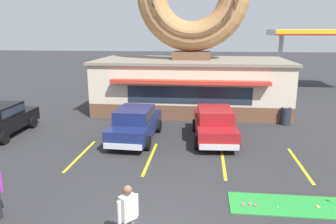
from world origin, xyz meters
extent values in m
cube|color=brown|center=(0.25, 14.00, 0.45)|extent=(12.00, 6.00, 0.90)
cube|color=beige|center=(0.25, 14.00, 2.05)|extent=(12.00, 6.00, 2.30)
cube|color=gray|center=(0.25, 14.00, 3.28)|extent=(12.30, 6.30, 0.16)
cube|color=red|center=(0.25, 10.70, 2.35)|extent=(9.00, 0.60, 0.20)
cube|color=#232D3D|center=(0.25, 10.98, 1.55)|extent=(7.20, 0.03, 1.00)
cube|color=brown|center=(0.25, 14.00, 3.61)|extent=(2.40, 1.80, 0.50)
cube|color=green|center=(3.71, 1.68, 0.01)|extent=(3.50, 1.30, 0.03)
torus|color=#D8667F|center=(2.59, 1.57, 0.05)|extent=(0.13, 0.13, 0.04)
torus|color=#E5C666|center=(4.57, 1.64, 0.05)|extent=(0.13, 0.13, 0.04)
torus|color=#A5724C|center=(2.75, 1.51, 0.05)|extent=(0.13, 0.13, 0.04)
torus|color=#D8667F|center=(2.38, 1.52, 0.05)|extent=(0.13, 0.13, 0.04)
sphere|color=white|center=(3.38, 1.47, 0.05)|extent=(0.04, 0.04, 0.04)
cube|color=maroon|center=(1.64, 7.71, 0.66)|extent=(2.07, 4.51, 0.68)
cube|color=maroon|center=(1.65, 7.56, 1.30)|extent=(1.70, 2.21, 0.60)
cube|color=#232D3D|center=(1.65, 7.56, 1.32)|extent=(1.72, 2.12, 0.36)
cube|color=silver|center=(1.49, 9.93, 0.42)|extent=(1.67, 0.22, 0.24)
cube|color=silver|center=(1.80, 5.48, 0.42)|extent=(1.67, 0.22, 0.24)
cylinder|color=black|center=(0.67, 9.01, 0.32)|extent=(0.26, 0.65, 0.64)
cylinder|color=black|center=(2.42, 9.13, 0.32)|extent=(0.26, 0.65, 0.64)
cylinder|color=black|center=(0.86, 6.29, 0.32)|extent=(0.26, 0.65, 0.64)
cylinder|color=black|center=(2.62, 6.41, 0.32)|extent=(0.26, 0.65, 0.64)
cube|color=navy|center=(-2.14, 7.34, 0.66)|extent=(1.94, 4.47, 0.68)
cube|color=navy|center=(-2.14, 7.19, 1.30)|extent=(1.65, 2.16, 0.60)
cube|color=#232D3D|center=(-2.14, 7.19, 1.32)|extent=(1.67, 2.08, 0.36)
cube|color=silver|center=(-2.04, 9.57, 0.42)|extent=(1.67, 0.17, 0.24)
cube|color=silver|center=(-2.23, 5.11, 0.42)|extent=(1.67, 0.17, 0.24)
cylinder|color=black|center=(-2.96, 8.74, 0.32)|extent=(0.25, 0.65, 0.64)
cylinder|color=black|center=(-1.20, 8.66, 0.32)|extent=(0.25, 0.65, 0.64)
cylinder|color=black|center=(-3.07, 6.01, 0.32)|extent=(0.25, 0.65, 0.64)
cylinder|color=black|center=(-1.32, 5.94, 0.32)|extent=(0.25, 0.65, 0.64)
cube|color=black|center=(-8.99, 7.29, 0.66)|extent=(1.83, 4.43, 0.68)
cube|color=silver|center=(-9.03, 9.52, 0.42)|extent=(1.67, 0.13, 0.24)
cylinder|color=black|center=(-9.90, 8.64, 0.32)|extent=(0.23, 0.64, 0.64)
cylinder|color=black|center=(-8.14, 8.67, 0.32)|extent=(0.23, 0.64, 0.64)
cylinder|color=black|center=(-8.09, 5.95, 0.32)|extent=(0.23, 0.64, 0.64)
cube|color=silver|center=(-0.59, -0.85, 1.13)|extent=(0.43, 0.45, 0.60)
cylinder|color=silver|center=(-0.43, -0.66, 1.10)|extent=(0.10, 0.10, 0.55)
cylinder|color=silver|center=(-0.75, -1.04, 1.10)|extent=(0.10, 0.10, 0.55)
sphere|color=brown|center=(-0.59, -0.85, 1.57)|extent=(0.22, 0.22, 0.22)
cylinder|color=#8C3393|center=(-4.36, 0.08, 1.11)|extent=(0.10, 0.10, 0.56)
cylinder|color=#232833|center=(5.72, 10.85, 0.47)|extent=(0.56, 0.56, 0.95)
torus|color=black|center=(5.72, 10.85, 0.95)|extent=(0.57, 0.57, 0.05)
cylinder|color=silver|center=(7.92, 23.48, 2.40)|extent=(0.40, 0.40, 4.80)
cube|color=silver|center=(11.42, 23.48, 5.05)|extent=(9.00, 4.40, 0.50)
cube|color=yellow|center=(11.42, 21.26, 5.05)|extent=(9.00, 0.04, 0.44)
cube|color=red|center=(11.42, 21.23, 4.88)|extent=(9.00, 0.04, 0.12)
cube|color=yellow|center=(-4.04, 5.00, 0.00)|extent=(0.12, 3.60, 0.01)
cube|color=yellow|center=(-1.04, 5.00, 0.00)|extent=(0.12, 3.60, 0.01)
cube|color=yellow|center=(1.96, 5.00, 0.00)|extent=(0.12, 3.60, 0.01)
cube|color=yellow|center=(4.96, 5.00, 0.00)|extent=(0.12, 3.60, 0.01)
camera|label=1|loc=(1.10, -7.59, 5.12)|focal=35.00mm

